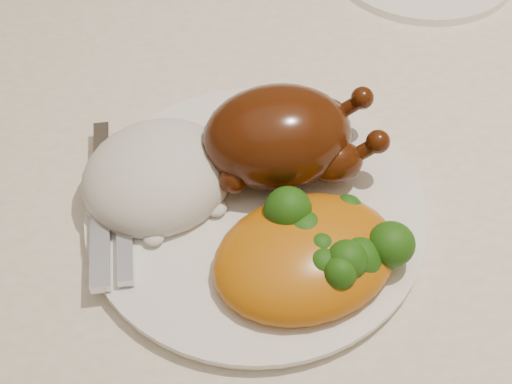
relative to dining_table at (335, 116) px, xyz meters
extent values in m
plane|color=brown|center=(0.00, 0.00, -0.67)|extent=(4.00, 4.00, 0.00)
cube|color=brown|center=(0.00, 0.00, 0.07)|extent=(1.60, 0.90, 0.04)
cube|color=white|center=(0.00, 0.00, 0.10)|extent=(1.72, 1.02, 0.01)
cylinder|color=white|center=(-0.12, -0.20, 0.11)|extent=(0.29, 0.29, 0.01)
ellipsoid|color=#4D1E08|center=(-0.09, -0.16, 0.15)|extent=(0.12, 0.10, 0.08)
ellipsoid|color=#4D1E08|center=(-0.10, -0.16, 0.17)|extent=(0.06, 0.04, 0.03)
ellipsoid|color=#4D1E08|center=(-0.05, -0.18, 0.14)|extent=(0.05, 0.04, 0.04)
sphere|color=#4D1E08|center=(-0.02, -0.18, 0.16)|extent=(0.02, 0.02, 0.02)
ellipsoid|color=#4D1E08|center=(-0.05, -0.13, 0.14)|extent=(0.05, 0.04, 0.04)
sphere|color=#4D1E08|center=(-0.02, -0.13, 0.16)|extent=(0.02, 0.02, 0.02)
sphere|color=#4D1E08|center=(-0.13, -0.19, 0.14)|extent=(0.02, 0.02, 0.02)
sphere|color=#4D1E08|center=(-0.13, -0.13, 0.14)|extent=(0.02, 0.02, 0.02)
ellipsoid|color=white|center=(-0.19, -0.17, 0.13)|extent=(0.16, 0.15, 0.07)
ellipsoid|color=#CD6C0D|center=(-0.09, -0.26, 0.12)|extent=(0.17, 0.14, 0.05)
ellipsoid|color=#CD6C0D|center=(-0.05, -0.25, 0.13)|extent=(0.07, 0.06, 0.03)
ellipsoid|color=#19430B|center=(-0.08, -0.28, 0.14)|extent=(0.03, 0.03, 0.03)
ellipsoid|color=#19430B|center=(-0.09, -0.25, 0.13)|extent=(0.04, 0.04, 0.04)
ellipsoid|color=#19430B|center=(-0.07, -0.29, 0.14)|extent=(0.02, 0.02, 0.03)
ellipsoid|color=#19430B|center=(-0.05, -0.22, 0.13)|extent=(0.02, 0.02, 0.02)
ellipsoid|color=#19430B|center=(-0.06, -0.28, 0.14)|extent=(0.03, 0.03, 0.03)
ellipsoid|color=#19430B|center=(-0.03, -0.27, 0.13)|extent=(0.03, 0.03, 0.03)
ellipsoid|color=#19430B|center=(-0.13, -0.26, 0.13)|extent=(0.03, 0.03, 0.02)
ellipsoid|color=#19430B|center=(-0.08, -0.26, 0.14)|extent=(0.02, 0.02, 0.02)
ellipsoid|color=#19430B|center=(-0.02, -0.27, 0.14)|extent=(0.04, 0.04, 0.03)
ellipsoid|color=#19430B|center=(-0.05, -0.27, 0.13)|extent=(0.04, 0.04, 0.04)
ellipsoid|color=#19430B|center=(-0.10, -0.23, 0.14)|extent=(0.04, 0.04, 0.04)
ellipsoid|color=#19430B|center=(-0.11, -0.26, 0.13)|extent=(0.02, 0.02, 0.02)
cube|color=silver|center=(-0.24, -0.15, 0.12)|extent=(0.01, 0.11, 0.00)
cube|color=silver|center=(-0.24, -0.23, 0.12)|extent=(0.02, 0.07, 0.01)
cube|color=silver|center=(-0.22, -0.23, 0.12)|extent=(0.01, 0.08, 0.01)
cube|color=silver|center=(-0.22, -0.15, 0.12)|extent=(0.01, 0.08, 0.00)
camera|label=1|loc=(-0.16, -0.55, 0.58)|focal=50.00mm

